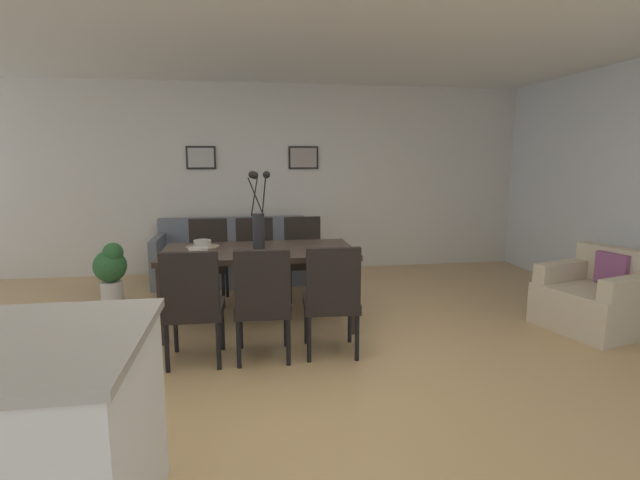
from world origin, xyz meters
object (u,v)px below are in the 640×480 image
object	(u,v)px
armchair	(597,299)
dining_chair_near_right	(208,256)
dining_chair_near_left	(193,302)
dining_chair_mid_right	(304,253)
centerpiece_vase	(258,220)
bowl_near_right	(202,243)
framed_picture_center	(303,158)
bowl_near_left	(198,251)
sofa	(233,259)
dining_table	(259,257)
framed_picture_left	(201,158)
dining_chair_far_left	(263,299)
dining_chair_far_right	(255,255)
potted_plant	(111,269)
dining_chair_mid_left	(332,295)

from	to	relation	value
armchair	dining_chair_near_right	bearing A→B (deg)	158.40
dining_chair_near_left	dining_chair_mid_right	world-z (taller)	same
dining_chair_near_left	centerpiece_vase	distance (m)	1.13
dining_chair_near_left	dining_chair_mid_right	size ratio (longest dim) A/B	1.00
bowl_near_right	centerpiece_vase	bearing A→B (deg)	-20.54
dining_chair_mid_right	framed_picture_center	size ratio (longest dim) A/B	2.20
bowl_near_left	sofa	size ratio (longest dim) A/B	0.09
dining_table	armchair	size ratio (longest dim) A/B	1.82
dining_table	framed_picture_left	size ratio (longest dim) A/B	4.58
bowl_near_right	armchair	distance (m)	3.80
armchair	centerpiece_vase	bearing A→B (deg)	168.92
dining_chair_far_left	centerpiece_vase	xyz separation A→B (m)	(0.00, 0.86, 0.51)
dining_chair_near_left	dining_chair_far_right	size ratio (longest dim) A/B	1.00
dining_chair_mid_right	potted_plant	size ratio (longest dim) A/B	1.37
dining_chair_far_right	potted_plant	distance (m)	1.62
dining_chair_mid_left	potted_plant	distance (m)	2.87
framed_picture_left	potted_plant	world-z (taller)	framed_picture_left
armchair	potted_plant	bearing A→B (deg)	161.18
dining_chair_mid_left	framed_picture_left	size ratio (longest dim) A/B	2.34
dining_chair_near_left	dining_chair_mid_right	bearing A→B (deg)	58.06
centerpiece_vase	framed_picture_center	xyz separation A→B (m)	(0.70, 2.20, 0.58)
dining_chair_far_right	bowl_near_left	distance (m)	1.19
bowl_near_right	dining_chair_near_left	bearing A→B (deg)	-89.47
dining_chair_far_left	centerpiece_vase	distance (m)	1.00
dining_chair_far_right	bowl_near_right	distance (m)	0.86
potted_plant	dining_chair_far_left	bearing A→B (deg)	-48.92
dining_chair_far_left	potted_plant	distance (m)	2.48
framed_picture_left	armchair	bearing A→B (deg)	-36.33
framed_picture_left	framed_picture_center	xyz separation A→B (m)	(1.40, -0.00, 0.00)
armchair	potted_plant	distance (m)	5.03
dining_chair_far_left	framed_picture_left	world-z (taller)	framed_picture_left
bowl_near_right	potted_plant	distance (m)	1.42
centerpiece_vase	framed_picture_left	world-z (taller)	framed_picture_left
dining_table	potted_plant	bearing A→B (deg)	148.17
dining_table	sofa	distance (m)	1.79
dining_table	framed_picture_left	distance (m)	2.50
dining_chair_mid_right	framed_picture_center	bearing A→B (deg)	82.93
framed_picture_center	potted_plant	distance (m)	2.89
bowl_near_left	sofa	distance (m)	2.01
centerpiece_vase	bowl_near_right	distance (m)	0.63
dining_chair_far_left	framed_picture_left	distance (m)	3.33
centerpiece_vase	sofa	bearing A→B (deg)	99.87
dining_chair_mid_left	bowl_near_right	xyz separation A→B (m)	(-1.09, 1.05, 0.27)
dining_chair_far_right	armchair	world-z (taller)	dining_chair_far_right
dining_chair_mid_left	armchair	size ratio (longest dim) A/B	0.93
dining_chair_near_right	dining_chair_mid_right	distance (m)	1.08
dining_table	framed_picture_center	bearing A→B (deg)	72.41
dining_chair_far_left	dining_chair_mid_left	bearing A→B (deg)	1.32
sofa	dining_table	bearing A→B (deg)	-80.17
dining_chair_mid_left	dining_chair_far_left	bearing A→B (deg)	-178.68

